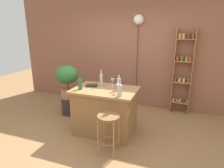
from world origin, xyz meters
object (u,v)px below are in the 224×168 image
at_px(plant_stool, 69,106).
at_px(wine_glass_left, 118,87).
at_px(potted_plant, 67,78).
at_px(cookbook, 92,85).
at_px(pendant_globe_light, 139,21).
at_px(bottle_olive_oil, 80,84).
at_px(bottle_vinegar, 119,84).
at_px(wine_glass_center, 113,81).
at_px(bottle_wine_red, 120,90).
at_px(spice_shelf, 183,70).
at_px(bar_stool, 109,125).
at_px(bottle_soda_blue, 101,79).

relative_size(plant_stool, wine_glass_left, 2.54).
distance_m(potted_plant, cookbook, 0.90).
bearing_deg(pendant_globe_light, plant_stool, -142.18).
height_order(plant_stool, bottle_olive_oil, bottle_olive_oil).
bearing_deg(cookbook, bottle_vinegar, -21.78).
height_order(bottle_olive_oil, wine_glass_center, bottle_olive_oil).
relative_size(bottle_wine_red, wine_glass_left, 1.80).
height_order(bottle_olive_oil, cookbook, bottle_olive_oil).
bearing_deg(bottle_vinegar, wine_glass_left, -74.98).
relative_size(spice_shelf, bottle_vinegar, 6.55).
xyz_separation_m(wine_glass_center, pendant_globe_light, (0.17, 1.35, 1.17)).
height_order(potted_plant, bottle_wine_red, potted_plant).
xyz_separation_m(bar_stool, bottle_wine_red, (0.07, 0.34, 0.49)).
bearing_deg(bottle_vinegar, wine_glass_center, 140.76).
bearing_deg(plant_stool, wine_glass_center, -12.77).
bearing_deg(spice_shelf, bottle_soda_blue, -138.78).
bearing_deg(potted_plant, bottle_soda_blue, -16.51).
relative_size(potted_plant, bottle_vinegar, 2.50).
bearing_deg(bottle_vinegar, spice_shelf, 53.01).
distance_m(bar_stool, bottle_olive_oil, 1.01).
xyz_separation_m(bottle_olive_oil, cookbook, (0.12, 0.25, -0.08)).
bearing_deg(bar_stool, plant_stool, 142.60).
bearing_deg(wine_glass_left, bottle_soda_blue, 145.92).
xyz_separation_m(potted_plant, bottle_soda_blue, (0.98, -0.29, 0.13)).
relative_size(wine_glass_center, pendant_globe_light, 0.07).
bearing_deg(bottle_vinegar, potted_plant, 163.14).
distance_m(wine_glass_left, pendant_globe_light, 2.05).
relative_size(spice_shelf, pendant_globe_light, 0.87).
distance_m(plant_stool, bottle_wine_red, 1.88).
bearing_deg(plant_stool, cookbook, -25.54).
height_order(plant_stool, potted_plant, potted_plant).
xyz_separation_m(spice_shelf, pendant_globe_light, (-1.11, 0.04, 1.12)).
height_order(plant_stool, wine_glass_left, wine_glass_left).
bearing_deg(wine_glass_left, bar_stool, -89.22).
height_order(bottle_vinegar, cookbook, bottle_vinegar).
distance_m(potted_plant, wine_glass_center, 1.25).
bearing_deg(bar_stool, wine_glass_center, 105.81).
distance_m(potted_plant, pendant_globe_light, 2.17).
relative_size(spice_shelf, wine_glass_left, 12.30).
relative_size(bottle_vinegar, bottle_olive_oil, 1.14).
bearing_deg(plant_stool, bottle_olive_oil, -42.35).
bearing_deg(bottle_soda_blue, wine_glass_left, -34.08).
bearing_deg(bottle_olive_oil, bottle_soda_blue, 50.98).
relative_size(bar_stool, plant_stool, 1.62).
bearing_deg(bar_stool, cookbook, 131.44).
height_order(bottle_olive_oil, wine_glass_left, bottle_olive_oil).
relative_size(plant_stool, bottle_vinegar, 1.35).
bearing_deg(cookbook, spice_shelf, 21.81).
relative_size(cookbook, pendant_globe_light, 0.09).
relative_size(bar_stool, bottle_wine_red, 2.28).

